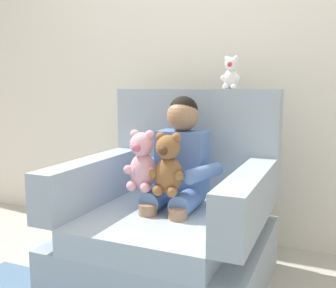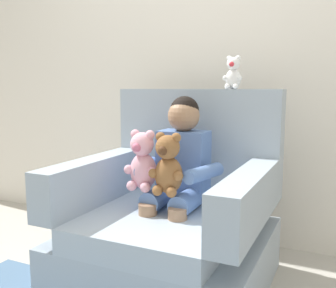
{
  "view_description": "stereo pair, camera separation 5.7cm",
  "coord_description": "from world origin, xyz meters",
  "views": [
    {
      "loc": [
        0.75,
        -1.75,
        1.03
      ],
      "look_at": [
        0.02,
        -0.05,
        0.76
      ],
      "focal_mm": 41.08,
      "sensor_mm": 36.0,
      "label": 1
    },
    {
      "loc": [
        0.81,
        -1.73,
        1.03
      ],
      "look_at": [
        0.02,
        -0.05,
        0.76
      ],
      "focal_mm": 41.08,
      "sensor_mm": 36.0,
      "label": 2
    }
  ],
  "objects": [
    {
      "name": "plush_pink",
      "position": [
        -0.12,
        -0.06,
        0.66
      ],
      "size": [
        0.18,
        0.15,
        0.31
      ],
      "rotation": [
        0.0,
        0.0,
        -0.08
      ],
      "color": "#EAA8BC",
      "rests_on": "armchair"
    },
    {
      "name": "seated_child",
      "position": [
        0.02,
        0.08,
        0.62
      ],
      "size": [
        0.45,
        0.39,
        0.82
      ],
      "rotation": [
        0.0,
        0.0,
        0.13
      ],
      "color": "#597AB7",
      "rests_on": "armchair"
    },
    {
      "name": "back_wall",
      "position": [
        0.0,
        0.79,
        1.3
      ],
      "size": [
        6.0,
        0.1,
        2.6
      ],
      "primitive_type": "cube",
      "color": "silver",
      "rests_on": "ground"
    },
    {
      "name": "ground_plane",
      "position": [
        0.0,
        0.0,
        0.0
      ],
      "size": [
        8.0,
        8.0,
        0.0
      ],
      "primitive_type": "plane",
      "color": "#ADA89E"
    },
    {
      "name": "armchair",
      "position": [
        0.0,
        0.05,
        0.32
      ],
      "size": [
        0.99,
        0.95,
        1.02
      ],
      "color": "#9EADBC",
      "rests_on": "ground"
    },
    {
      "name": "plush_white_on_backrest",
      "position": [
        0.21,
        0.4,
        1.11
      ],
      "size": [
        0.11,
        0.09,
        0.19
      ],
      "rotation": [
        0.0,
        0.0,
        -0.25
      ],
      "color": "white",
      "rests_on": "armchair"
    },
    {
      "name": "plush_brown",
      "position": [
        0.03,
        -0.09,
        0.66
      ],
      "size": [
        0.18,
        0.15,
        0.3
      ],
      "rotation": [
        0.0,
        0.0,
        0.26
      ],
      "color": "brown",
      "rests_on": "armchair"
    }
  ]
}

